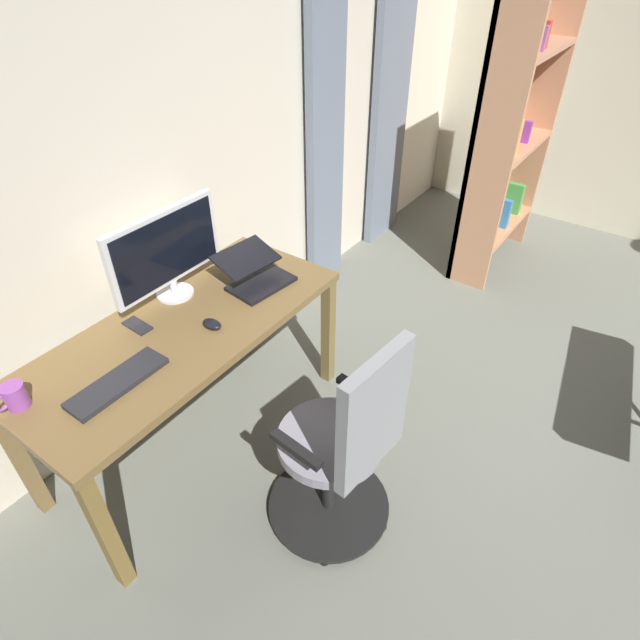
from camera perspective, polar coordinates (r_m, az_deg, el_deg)
name	(u,v)px	position (r m, az deg, el deg)	size (l,w,h in m)	color
back_room_partition	(263,112)	(3.25, -6.22, 21.76)	(5.09, 0.10, 2.64)	beige
curtain_left_panel	(390,103)	(4.31, 7.72, 22.48)	(0.47, 0.06, 2.18)	slate
curtain_right_panel	(326,134)	(3.60, 0.61, 19.76)	(0.36, 0.06, 2.18)	slate
desk	(185,341)	(2.49, -14.57, -2.29)	(1.57, 0.67, 0.74)	brown
office_chair	(343,452)	(2.18, 2.54, -14.27)	(0.56, 0.56, 1.07)	black
computer_monitor	(166,251)	(2.53, -16.51, 7.28)	(0.62, 0.18, 0.44)	silver
computer_keyboard	(118,382)	(2.21, -21.30, -6.39)	(0.41, 0.13, 0.02)	#232328
laptop	(256,274)	(2.64, -7.07, 5.02)	(0.35, 0.34, 0.15)	black
computer_mouse	(212,324)	(2.39, -11.76, -0.44)	(0.06, 0.10, 0.04)	black
cell_phone_by_monitor	(239,260)	(2.85, -8.87, 6.55)	(0.07, 0.14, 0.01)	#333338
cell_phone_face_up	(137,326)	(2.49, -19.39, -0.59)	(0.07, 0.14, 0.01)	#232328
mug_tea	(14,397)	(2.27, -30.50, -7.24)	(0.13, 0.08, 0.10)	purple
bookshelf	(504,144)	(4.14, 19.52, 17.77)	(0.93, 0.30, 1.86)	tan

